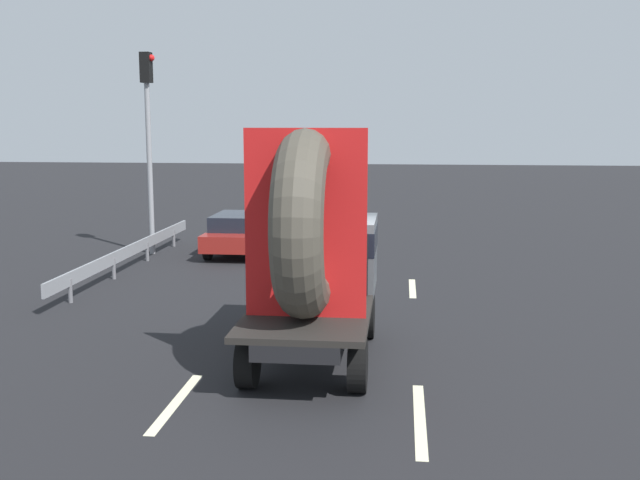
% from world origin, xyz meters
% --- Properties ---
extents(ground_plane, '(120.00, 120.00, 0.00)m').
position_xyz_m(ground_plane, '(0.00, 0.00, 0.00)').
color(ground_plane, black).
extents(flatbed_truck, '(2.02, 4.86, 3.98)m').
position_xyz_m(flatbed_truck, '(-0.16, -0.53, 1.87)').
color(flatbed_truck, black).
rests_on(flatbed_truck, ground_plane).
extents(distant_sedan, '(1.64, 3.82, 1.25)m').
position_xyz_m(distant_sedan, '(-3.70, 9.62, 0.67)').
color(distant_sedan, black).
rests_on(distant_sedan, ground_plane).
extents(traffic_light, '(0.42, 0.36, 6.14)m').
position_xyz_m(traffic_light, '(-6.39, 9.26, 3.98)').
color(traffic_light, gray).
rests_on(traffic_light, ground_plane).
extents(guardrail, '(0.10, 10.36, 0.71)m').
position_xyz_m(guardrail, '(-6.14, 6.73, 0.52)').
color(guardrail, gray).
rests_on(guardrail, ground_plane).
extents(lane_dash_left_near, '(0.16, 2.38, 0.01)m').
position_xyz_m(lane_dash_left_near, '(-1.93, -2.84, 0.00)').
color(lane_dash_left_near, beige).
rests_on(lane_dash_left_near, ground_plane).
extents(lane_dash_left_far, '(0.16, 2.80, 0.01)m').
position_xyz_m(lane_dash_left_far, '(-1.93, 5.87, 0.00)').
color(lane_dash_left_far, beige).
rests_on(lane_dash_left_far, ground_plane).
extents(lane_dash_right_near, '(0.16, 2.64, 0.01)m').
position_xyz_m(lane_dash_right_near, '(1.62, -3.06, 0.00)').
color(lane_dash_right_near, beige).
rests_on(lane_dash_right_near, ground_plane).
extents(lane_dash_right_far, '(0.16, 2.10, 0.01)m').
position_xyz_m(lane_dash_right_far, '(1.62, 5.18, 0.00)').
color(lane_dash_right_far, beige).
rests_on(lane_dash_right_far, ground_plane).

